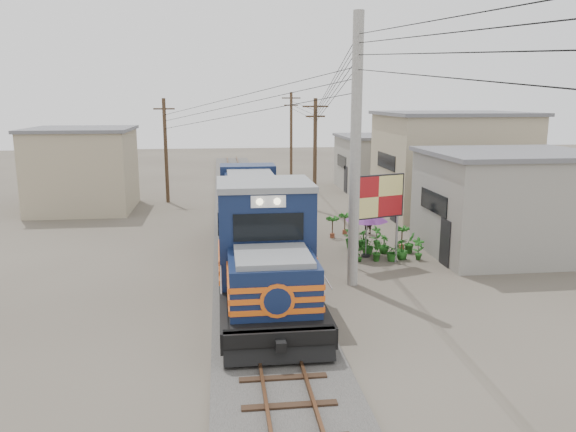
{
  "coord_description": "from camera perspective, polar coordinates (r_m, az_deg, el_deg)",
  "views": [
    {
      "loc": [
        -1.45,
        -20.55,
        7.01
      ],
      "look_at": [
        1.34,
        2.08,
        2.2
      ],
      "focal_mm": 35.0,
      "sensor_mm": 36.0,
      "label": 1
    }
  ],
  "objects": [
    {
      "name": "ballast",
      "position": [
        31.36,
        -4.19,
        -0.89
      ],
      "size": [
        3.6,
        70.0,
        0.16
      ],
      "primitive_type": "cube",
      "color": "#595651",
      "rests_on": "ground"
    },
    {
      "name": "wooden_pole_mid",
      "position": [
        35.22,
        2.76,
        6.47
      ],
      "size": [
        1.6,
        0.24,
        7.0
      ],
      "color": "#4C3826",
      "rests_on": "ground"
    },
    {
      "name": "locomotive",
      "position": [
        22.59,
        -3.15,
        -1.39
      ],
      "size": [
        3.13,
        17.03,
        4.22
      ],
      "color": "black",
      "rests_on": "ground"
    },
    {
      "name": "wooden_pole_left",
      "position": [
        38.86,
        -12.32,
        6.72
      ],
      "size": [
        1.6,
        0.24,
        7.0
      ],
      "color": "#4C3826",
      "rests_on": "ground"
    },
    {
      "name": "shophouse_back",
      "position": [
        44.61,
        9.28,
        5.45
      ],
      "size": [
        6.3,
        6.3,
        4.2
      ],
      "color": "gray",
      "rests_on": "ground"
    },
    {
      "name": "shophouse_front",
      "position": [
        27.28,
        21.45,
        1.26
      ],
      "size": [
        7.35,
        6.3,
        4.7
      ],
      "color": "gray",
      "rests_on": "ground"
    },
    {
      "name": "power_lines",
      "position": [
        29.08,
        -4.55,
        12.96
      ],
      "size": [
        9.65,
        19.0,
        3.3
      ],
      "color": "black",
      "rests_on": "ground"
    },
    {
      "name": "wooden_pole_far",
      "position": [
        49.05,
        0.32,
        8.31
      ],
      "size": [
        1.6,
        0.24,
        7.5
      ],
      "color": "#4C3826",
      "rests_on": "ground"
    },
    {
      "name": "track",
      "position": [
        31.32,
        -4.2,
        -0.57
      ],
      "size": [
        1.15,
        70.0,
        0.12
      ],
      "color": "#51331E",
      "rests_on": "ground"
    },
    {
      "name": "vendor",
      "position": [
        29.56,
        8.1,
        -0.32
      ],
      "size": [
        0.71,
        0.63,
        1.62
      ],
      "primitive_type": "imported",
      "rotation": [
        0.0,
        0.0,
        3.65
      ],
      "color": "black",
      "rests_on": "ground"
    },
    {
      "name": "plant_nursery",
      "position": [
        26.03,
        9.0,
        -2.81
      ],
      "size": [
        3.44,
        3.43,
        1.04
      ],
      "color": "#1F5B1A",
      "rests_on": "ground"
    },
    {
      "name": "billboard",
      "position": [
        23.71,
        9.12,
        1.74
      ],
      "size": [
        2.43,
        0.9,
        3.9
      ],
      "rotation": [
        0.0,
        0.0,
        0.32
      ],
      "color": "#99999E",
      "rests_on": "ground"
    },
    {
      "name": "ground",
      "position": [
        21.76,
        -2.85,
        -6.9
      ],
      "size": [
        120.0,
        120.0,
        0.0
      ],
      "primitive_type": "plane",
      "color": "#473F35",
      "rests_on": "ground"
    },
    {
      "name": "shophouse_left",
      "position": [
        37.8,
        -20.1,
        4.5
      ],
      "size": [
        6.3,
        6.3,
        5.2
      ],
      "color": "tan",
      "rests_on": "ground"
    },
    {
      "name": "shophouse_mid",
      "position": [
        35.63,
        16.15,
        5.16
      ],
      "size": [
        8.4,
        7.35,
        6.2
      ],
      "color": "tan",
      "rests_on": "ground"
    },
    {
      "name": "market_umbrella",
      "position": [
        25.15,
        8.01,
        0.02
      ],
      "size": [
        2.57,
        2.57,
        2.14
      ],
      "rotation": [
        0.0,
        0.0,
        -0.42
      ],
      "color": "black",
      "rests_on": "ground"
    },
    {
      "name": "utility_pole_main",
      "position": [
        20.75,
        6.86,
        6.27
      ],
      "size": [
        0.4,
        0.4,
        10.0
      ],
      "color": "#9E9B93",
      "rests_on": "ground"
    }
  ]
}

